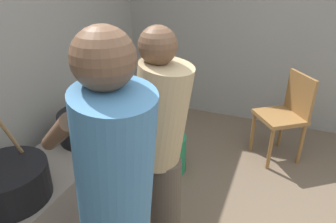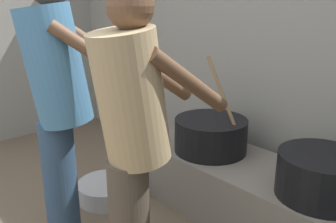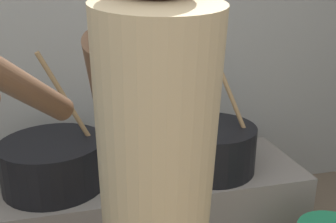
% 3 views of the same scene
% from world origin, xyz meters
% --- Properties ---
extents(block_enclosure_right, '(0.20, 4.66, 2.40)m').
position_xyz_m(block_enclosure_right, '(2.55, 0.00, 1.20)').
color(block_enclosure_right, gray).
rests_on(block_enclosure_right, ground_plane).
extents(hearth_ledge, '(1.86, 0.60, 0.42)m').
position_xyz_m(hearth_ledge, '(0.29, 1.71, 0.21)').
color(hearth_ledge, slate).
rests_on(hearth_ledge, ground_plane).
extents(cooking_pot_main, '(0.52, 0.52, 0.69)m').
position_xyz_m(cooking_pot_main, '(-0.13, 1.70, 0.54)').
color(cooking_pot_main, black).
rests_on(cooking_pot_main, hearth_ledge).
extents(cooking_pot_secondary, '(0.49, 0.49, 0.70)m').
position_xyz_m(cooking_pot_secondary, '(0.71, 1.67, 0.54)').
color(cooking_pot_secondary, black).
rests_on(cooking_pot_secondary, hearth_ledge).
extents(cook_in_tan_shirt, '(0.38, 0.67, 1.54)m').
position_xyz_m(cook_in_tan_shirt, '(0.20, 0.76, 0.88)').
color(cook_in_tan_shirt, '#4C4238').
rests_on(cook_in_tan_shirt, ground_plane).
extents(cook_in_blue_shirt, '(0.64, 0.74, 1.65)m').
position_xyz_m(cook_in_blue_shirt, '(-0.39, 0.69, 0.95)').
color(cook_in_blue_shirt, navy).
rests_on(cook_in_blue_shirt, ground_plane).
extents(chair_brown_wood, '(0.56, 0.56, 0.88)m').
position_xyz_m(chair_brown_wood, '(1.71, 0.07, 0.49)').
color(chair_brown_wood, olive).
rests_on(chair_brown_wood, ground_plane).
extents(bucket_green_plastic, '(0.33, 0.33, 0.37)m').
position_xyz_m(bucket_green_plastic, '(1.06, 1.05, 0.18)').
color(bucket_green_plastic, '#1E7A4C').
rests_on(bucket_green_plastic, ground_plane).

